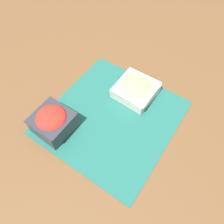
# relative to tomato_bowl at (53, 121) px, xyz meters

# --- Properties ---
(ground_plane) EXTENTS (3.00, 3.00, 0.00)m
(ground_plane) POSITION_rel_tomato_bowl_xyz_m (-0.15, 0.14, -0.05)
(ground_plane) COLOR brown
(placemat) EXTENTS (0.45, 0.43, 0.00)m
(placemat) POSITION_rel_tomato_bowl_xyz_m (-0.15, 0.14, -0.05)
(placemat) COLOR #236B60
(placemat) RESTS_ON ground_plane
(tomato_bowl) EXTENTS (0.13, 0.13, 0.09)m
(tomato_bowl) POSITION_rel_tomato_bowl_xyz_m (0.00, 0.00, 0.00)
(tomato_bowl) COLOR #333842
(tomato_bowl) RESTS_ON placemat
(cucumber_bowl) EXTENTS (0.15, 0.15, 0.06)m
(cucumber_bowl) POSITION_rel_tomato_bowl_xyz_m (-0.28, 0.15, -0.01)
(cucumber_bowl) COLOR silver
(cucumber_bowl) RESTS_ON placemat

